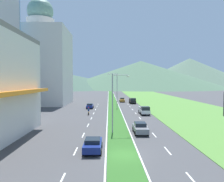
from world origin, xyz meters
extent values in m
plane|color=#424244|center=(0.00, 0.00, 0.00)|extent=(600.00, 600.00, 0.00)
cube|color=#2D6023|center=(0.00, 60.00, 0.03)|extent=(3.20, 240.00, 0.06)
cube|color=#518438|center=(20.60, 60.00, 0.03)|extent=(24.00, 240.00, 0.06)
cube|color=silver|center=(-5.10, -5.74, 0.01)|extent=(0.16, 2.80, 0.01)
cube|color=silver|center=(-5.10, 1.39, 0.01)|extent=(0.16, 2.80, 0.01)
cube|color=silver|center=(-5.10, 8.52, 0.01)|extent=(0.16, 2.80, 0.01)
cube|color=silver|center=(-5.10, 15.65, 0.01)|extent=(0.16, 2.80, 0.01)
cube|color=silver|center=(-5.10, 22.78, 0.01)|extent=(0.16, 2.80, 0.01)
cube|color=silver|center=(-5.10, 29.91, 0.01)|extent=(0.16, 2.80, 0.01)
cube|color=silver|center=(-5.10, 37.04, 0.01)|extent=(0.16, 2.80, 0.01)
cube|color=silver|center=(-5.10, 44.17, 0.01)|extent=(0.16, 2.80, 0.01)
cube|color=silver|center=(-5.10, 51.29, 0.01)|extent=(0.16, 2.80, 0.01)
cube|color=silver|center=(5.10, -5.74, 0.01)|extent=(0.16, 2.80, 0.01)
cube|color=silver|center=(5.10, 1.39, 0.01)|extent=(0.16, 2.80, 0.01)
cube|color=silver|center=(5.10, 8.52, 0.01)|extent=(0.16, 2.80, 0.01)
cube|color=silver|center=(5.10, 15.65, 0.01)|extent=(0.16, 2.80, 0.01)
cube|color=silver|center=(5.10, 22.78, 0.01)|extent=(0.16, 2.80, 0.01)
cube|color=silver|center=(5.10, 29.91, 0.01)|extent=(0.16, 2.80, 0.01)
cube|color=silver|center=(5.10, 37.04, 0.01)|extent=(0.16, 2.80, 0.01)
cube|color=silver|center=(5.10, 44.17, 0.01)|extent=(0.16, 2.80, 0.01)
cube|color=silver|center=(5.10, 51.29, 0.01)|extent=(0.16, 2.80, 0.01)
cube|color=silver|center=(-1.75, 60.00, 0.01)|extent=(0.16, 240.00, 0.01)
cube|color=silver|center=(1.75, 60.00, 0.01)|extent=(0.16, 240.00, 0.01)
cube|color=orange|center=(-13.18, 3.09, 6.28)|extent=(2.82, 23.23, 0.64)
cube|color=silver|center=(-24.57, 52.15, 12.69)|extent=(18.55, 18.55, 25.39)
cylinder|color=beige|center=(-24.57, 52.15, 27.11)|extent=(9.04, 9.04, 3.44)
sphere|color=slate|center=(-24.57, 52.15, 31.42)|extent=(8.61, 8.61, 8.61)
cube|color=beige|center=(-29.81, 79.26, 10.47)|extent=(15.91, 15.91, 20.94)
cone|color=#3D5647|center=(-84.79, 248.94, 12.08)|extent=(230.91, 230.91, 24.17)
cone|color=#47664C|center=(38.06, 243.69, 16.59)|extent=(198.23, 198.23, 33.17)
cone|color=#516B56|center=(115.27, 289.30, 20.73)|extent=(173.71, 173.71, 41.47)
cylinder|color=#99999E|center=(-0.90, 9.84, 4.40)|extent=(0.18, 0.18, 8.81)
cylinder|color=#99999E|center=(0.27, 9.95, 8.66)|extent=(2.34, 0.32, 0.10)
ellipsoid|color=silver|center=(1.43, 10.07, 8.46)|extent=(0.56, 0.28, 0.20)
cylinder|color=#99999E|center=(0.92, 39.72, 5.06)|extent=(0.18, 0.18, 10.11)
cylinder|color=#99999E|center=(-0.31, 39.85, 9.96)|extent=(2.48, 0.35, 0.10)
ellipsoid|color=silver|center=(-1.54, 39.97, 9.76)|extent=(0.56, 0.28, 0.20)
cube|color=navy|center=(-6.89, 39.91, 0.62)|extent=(1.79, 4.47, 0.61)
cube|color=black|center=(-6.89, 39.73, 1.16)|extent=(1.54, 1.96, 0.47)
cylinder|color=black|center=(-7.74, 41.29, 0.32)|extent=(0.22, 0.64, 0.64)
cylinder|color=black|center=(-6.03, 41.29, 0.32)|extent=(0.22, 0.64, 0.64)
cylinder|color=black|center=(-7.74, 38.53, 0.32)|extent=(0.22, 0.64, 0.64)
cylinder|color=black|center=(-6.03, 38.53, 0.32)|extent=(0.22, 0.64, 0.64)
cube|color=slate|center=(3.24, 9.51, 0.69)|extent=(1.87, 4.62, 0.75)
cube|color=black|center=(3.24, 9.70, 1.33)|extent=(1.60, 2.03, 0.53)
cylinder|color=black|center=(4.13, 8.08, 0.32)|extent=(0.22, 0.64, 0.64)
cylinder|color=black|center=(2.34, 8.08, 0.32)|extent=(0.22, 0.64, 0.64)
cylinder|color=black|center=(4.13, 10.94, 0.32)|extent=(0.22, 0.64, 0.64)
cylinder|color=black|center=(2.34, 10.94, 0.32)|extent=(0.22, 0.64, 0.64)
cube|color=navy|center=(-3.19, 1.33, 0.68)|extent=(1.88, 4.29, 0.72)
cube|color=black|center=(-3.19, 1.16, 1.25)|extent=(1.62, 1.89, 0.43)
cylinder|color=black|center=(-4.10, 2.66, 0.32)|extent=(0.22, 0.64, 0.64)
cylinder|color=black|center=(-2.29, 2.66, 0.32)|extent=(0.22, 0.64, 0.64)
cylinder|color=black|center=(-4.10, 0.00, 0.32)|extent=(0.22, 0.64, 0.64)
cylinder|color=black|center=(-2.29, 0.00, 0.32)|extent=(0.22, 0.64, 0.64)
cube|color=#C6842D|center=(3.58, 59.11, 0.70)|extent=(1.74, 4.16, 0.76)
cube|color=black|center=(3.58, 59.28, 1.35)|extent=(1.50, 1.83, 0.54)
cylinder|color=black|center=(4.41, 57.82, 0.32)|extent=(0.22, 0.64, 0.64)
cylinder|color=black|center=(2.74, 57.82, 0.32)|extent=(0.22, 0.64, 0.64)
cylinder|color=black|center=(4.41, 60.40, 0.32)|extent=(0.22, 0.64, 0.64)
cylinder|color=black|center=(2.74, 60.40, 0.32)|extent=(0.22, 0.64, 0.64)
cube|color=silver|center=(6.89, 28.35, 0.80)|extent=(2.00, 5.40, 0.80)
cube|color=black|center=(6.89, 26.75, 1.60)|extent=(1.84, 2.00, 0.80)
cube|color=silver|center=(7.83, 29.45, 1.42)|extent=(0.10, 3.20, 0.44)
cube|color=silver|center=(5.95, 29.45, 1.42)|extent=(0.10, 3.20, 0.44)
cube|color=silver|center=(6.89, 31.00, 1.42)|extent=(1.84, 0.10, 0.44)
cylinder|color=black|center=(7.85, 26.73, 0.40)|extent=(0.26, 0.80, 0.80)
cylinder|color=black|center=(5.93, 26.73, 0.40)|extent=(0.26, 0.80, 0.80)
cylinder|color=black|center=(7.85, 29.97, 0.40)|extent=(0.26, 0.80, 0.80)
cylinder|color=black|center=(5.93, 29.97, 0.40)|extent=(0.26, 0.80, 0.80)
cube|color=black|center=(6.92, 53.88, 0.80)|extent=(2.00, 5.40, 0.80)
cube|color=black|center=(6.92, 52.28, 1.60)|extent=(1.84, 2.00, 0.80)
cube|color=black|center=(7.86, 54.98, 1.42)|extent=(0.10, 3.20, 0.44)
cube|color=black|center=(5.98, 54.98, 1.42)|extent=(0.10, 3.20, 0.44)
cube|color=black|center=(6.92, 56.53, 1.42)|extent=(1.84, 0.10, 0.44)
cylinder|color=black|center=(7.88, 52.26, 0.40)|extent=(0.26, 0.80, 0.80)
cylinder|color=black|center=(5.96, 52.26, 0.40)|extent=(0.26, 0.80, 0.80)
cylinder|color=black|center=(7.88, 55.50, 0.40)|extent=(0.26, 0.80, 0.80)
cylinder|color=black|center=(5.96, 55.50, 0.40)|extent=(0.26, 0.80, 0.80)
cylinder|color=black|center=(-6.13, 28.39, 0.30)|extent=(0.10, 0.60, 0.60)
cylinder|color=black|center=(-6.13, 26.99, 0.30)|extent=(0.12, 0.60, 0.60)
cube|color=#C6842D|center=(-6.13, 27.69, 0.47)|extent=(0.20, 1.12, 0.25)
ellipsoid|color=#C6842D|center=(-6.13, 27.89, 0.83)|extent=(0.24, 0.44, 0.24)
cube|color=navy|center=(-6.13, 27.59, 1.20)|extent=(0.36, 0.28, 0.70)
sphere|color=red|center=(-6.13, 27.64, 1.67)|extent=(0.26, 0.26, 0.26)
camera|label=1|loc=(-1.42, -22.20, 7.65)|focal=34.69mm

